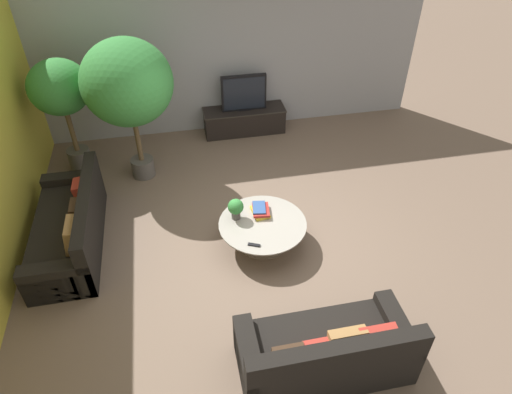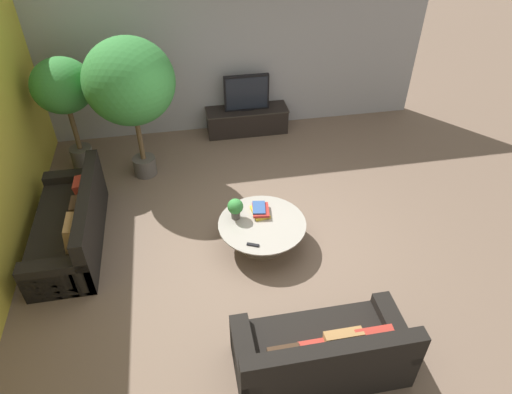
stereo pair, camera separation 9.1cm
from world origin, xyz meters
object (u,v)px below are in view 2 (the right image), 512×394
potted_plant_tabletop (235,208)px  coffee_table (262,229)px  television (247,93)px  potted_palm_tall (64,91)px  media_console (247,120)px  couch_by_wall (72,227)px  couch_near_entry (322,354)px  potted_palm_corner (130,83)px

potted_plant_tabletop → coffee_table: bearing=-28.2°
television → potted_palm_tall: size_ratio=0.43×
media_console → couch_by_wall: (-2.88, -2.56, 0.04)m
couch_near_entry → potted_palm_tall: 5.37m
couch_near_entry → television: bearing=-90.8°
media_console → couch_near_entry: 5.07m
media_console → potted_plant_tabletop: 2.98m
potted_palm_tall → potted_plant_tabletop: potted_palm_tall is taller
coffee_table → couch_by_wall: size_ratio=0.58×
potted_palm_tall → potted_palm_corner: bearing=-20.2°
couch_near_entry → media_console: bearing=-90.8°
couch_by_wall → potted_plant_tabletop: size_ratio=6.76×
television → potted_palm_corner: size_ratio=0.36×
potted_plant_tabletop → couch_near_entry: bearing=-75.2°
couch_by_wall → couch_near_entry: same height
media_console → potted_palm_corner: size_ratio=0.67×
couch_near_entry → potted_palm_corner: potted_palm_corner is taller
media_console → television: bearing=-90.0°
media_console → couch_by_wall: size_ratio=0.74×
couch_by_wall → potted_palm_tall: bearing=-177.9°
media_console → couch_by_wall: bearing=-138.4°
potted_palm_tall → potted_palm_corner: size_ratio=0.84×
media_console → television: size_ratio=1.86×
television → coffee_table: television is taller
media_console → potted_palm_corner: potted_palm_corner is taller
television → media_console: bearing=90.0°
media_console → couch_near_entry: bearing=-90.8°
couch_by_wall → couch_near_entry: size_ratio=1.15×
media_console → coffee_table: bearing=-95.7°
couch_by_wall → coffee_table: bearing=78.7°
couch_by_wall → television: bearing=131.6°
potted_palm_corner → coffee_table: bearing=-51.4°
couch_by_wall → potted_palm_tall: (-0.07, 1.87, 1.13)m
television → potted_plant_tabletop: television is taller
couch_by_wall → potted_plant_tabletop: 2.28m
couch_near_entry → potted_plant_tabletop: 2.27m
television → couch_by_wall: 3.88m
potted_palm_tall → couch_by_wall: bearing=-87.9°
potted_palm_tall → coffee_table: bearing=-42.1°
potted_palm_corner → potted_plant_tabletop: 2.47m
couch_near_entry → potted_plant_tabletop: couch_near_entry is taller
coffee_table → potted_palm_tall: potted_palm_tall is taller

